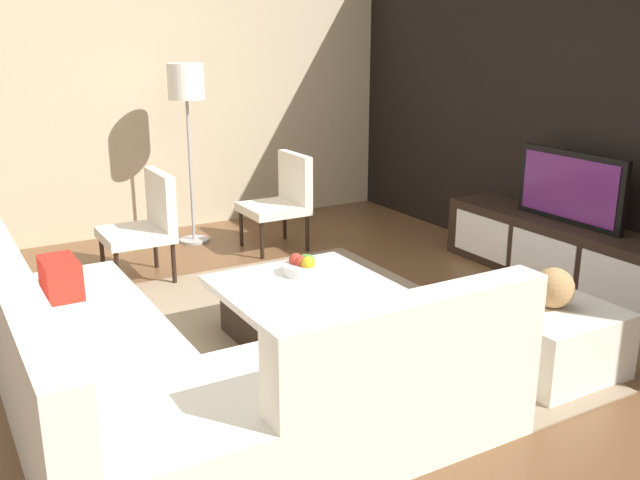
{
  "coord_description": "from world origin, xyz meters",
  "views": [
    {
      "loc": [
        3.63,
        -1.95,
        1.95
      ],
      "look_at": [
        -0.34,
        0.36,
        0.58
      ],
      "focal_mm": 39.55,
      "sensor_mm": 36.0,
      "label": 1
    }
  ],
  "objects_px": {
    "floor_lamp": "(186,92)",
    "ottoman": "(549,338)",
    "decorative_ball": "(554,288)",
    "accent_chair_near": "(147,220)",
    "accent_chair_far": "(283,196)",
    "fruit_bowl": "(304,266)",
    "television": "(570,188)",
    "coffee_table": "(304,310)",
    "sectional_couch": "(186,373)",
    "media_console": "(563,253)"
  },
  "relations": [
    {
      "from": "accent_chair_near",
      "to": "fruit_bowl",
      "type": "relative_size",
      "value": 3.11
    },
    {
      "from": "media_console",
      "to": "coffee_table",
      "type": "relative_size",
      "value": 2.12
    },
    {
      "from": "fruit_bowl",
      "to": "sectional_couch",
      "type": "bearing_deg",
      "value": -54.55
    },
    {
      "from": "television",
      "to": "coffee_table",
      "type": "xyz_separation_m",
      "value": [
        -0.1,
        -2.3,
        -0.58
      ]
    },
    {
      "from": "media_console",
      "to": "television",
      "type": "distance_m",
      "value": 0.53
    },
    {
      "from": "media_console",
      "to": "television",
      "type": "xyz_separation_m",
      "value": [
        -0.0,
        0.0,
        0.53
      ]
    },
    {
      "from": "floor_lamp",
      "to": "ottoman",
      "type": "xyz_separation_m",
      "value": [
        3.59,
        0.88,
        -1.21
      ]
    },
    {
      "from": "accent_chair_near",
      "to": "ottoman",
      "type": "height_order",
      "value": "accent_chair_near"
    },
    {
      "from": "accent_chair_near",
      "to": "accent_chair_far",
      "type": "relative_size",
      "value": 1.0
    },
    {
      "from": "television",
      "to": "sectional_couch",
      "type": "height_order",
      "value": "television"
    },
    {
      "from": "coffee_table",
      "to": "floor_lamp",
      "type": "bearing_deg",
      "value": 176.24
    },
    {
      "from": "decorative_ball",
      "to": "accent_chair_near",
      "type": "bearing_deg",
      "value": -150.81
    },
    {
      "from": "media_console",
      "to": "floor_lamp",
      "type": "bearing_deg",
      "value": -140.44
    },
    {
      "from": "coffee_table",
      "to": "accent_chair_near",
      "type": "relative_size",
      "value": 1.21
    },
    {
      "from": "ottoman",
      "to": "decorative_ball",
      "type": "height_order",
      "value": "decorative_ball"
    },
    {
      "from": "sectional_couch",
      "to": "decorative_ball",
      "type": "height_order",
      "value": "sectional_couch"
    },
    {
      "from": "floor_lamp",
      "to": "media_console",
      "type": "bearing_deg",
      "value": 39.56
    },
    {
      "from": "fruit_bowl",
      "to": "television",
      "type": "bearing_deg",
      "value": 82.75
    },
    {
      "from": "television",
      "to": "sectional_couch",
      "type": "bearing_deg",
      "value": -81.12
    },
    {
      "from": "fruit_bowl",
      "to": "accent_chair_far",
      "type": "distance_m",
      "value": 1.86
    },
    {
      "from": "sectional_couch",
      "to": "coffee_table",
      "type": "xyz_separation_m",
      "value": [
        -0.62,
        1.02,
        -0.09
      ]
    },
    {
      "from": "coffee_table",
      "to": "fruit_bowl",
      "type": "height_order",
      "value": "fruit_bowl"
    },
    {
      "from": "accent_chair_near",
      "to": "decorative_ball",
      "type": "bearing_deg",
      "value": 21.73
    },
    {
      "from": "accent_chair_near",
      "to": "accent_chair_far",
      "type": "xyz_separation_m",
      "value": [
        -0.22,
        1.34,
        -0.0
      ]
    },
    {
      "from": "sectional_couch",
      "to": "coffee_table",
      "type": "distance_m",
      "value": 1.2
    },
    {
      "from": "sectional_couch",
      "to": "accent_chair_near",
      "type": "bearing_deg",
      "value": 167.46
    },
    {
      "from": "fruit_bowl",
      "to": "floor_lamp",
      "type": "bearing_deg",
      "value": 178.38
    },
    {
      "from": "accent_chair_near",
      "to": "floor_lamp",
      "type": "distance_m",
      "value": 1.4
    },
    {
      "from": "floor_lamp",
      "to": "decorative_ball",
      "type": "height_order",
      "value": "floor_lamp"
    },
    {
      "from": "accent_chair_near",
      "to": "fruit_bowl",
      "type": "xyz_separation_m",
      "value": [
        1.49,
        0.61,
        -0.05
      ]
    },
    {
      "from": "ottoman",
      "to": "fruit_bowl",
      "type": "distance_m",
      "value": 1.61
    },
    {
      "from": "media_console",
      "to": "coffee_table",
      "type": "height_order",
      "value": "media_console"
    },
    {
      "from": "television",
      "to": "fruit_bowl",
      "type": "distance_m",
      "value": 2.24
    },
    {
      "from": "television",
      "to": "fruit_bowl",
      "type": "relative_size",
      "value": 3.55
    },
    {
      "from": "media_console",
      "to": "accent_chair_near",
      "type": "xyz_separation_m",
      "value": [
        -1.77,
        -2.81,
        0.24
      ]
    },
    {
      "from": "media_console",
      "to": "sectional_couch",
      "type": "bearing_deg",
      "value": -81.12
    },
    {
      "from": "accent_chair_near",
      "to": "decorative_ball",
      "type": "height_order",
      "value": "accent_chair_near"
    },
    {
      "from": "media_console",
      "to": "floor_lamp",
      "type": "relative_size",
      "value": 1.34
    },
    {
      "from": "accent_chair_near",
      "to": "accent_chair_far",
      "type": "height_order",
      "value": "same"
    },
    {
      "from": "coffee_table",
      "to": "decorative_ball",
      "type": "xyz_separation_m",
      "value": [
        1.11,
        1.04,
        0.32
      ]
    },
    {
      "from": "sectional_couch",
      "to": "fruit_bowl",
      "type": "distance_m",
      "value": 1.38
    },
    {
      "from": "ottoman",
      "to": "accent_chair_far",
      "type": "height_order",
      "value": "accent_chair_far"
    },
    {
      "from": "sectional_couch",
      "to": "ottoman",
      "type": "distance_m",
      "value": 2.12
    },
    {
      "from": "coffee_table",
      "to": "accent_chair_near",
      "type": "height_order",
      "value": "accent_chair_near"
    },
    {
      "from": "television",
      "to": "floor_lamp",
      "type": "height_order",
      "value": "floor_lamp"
    },
    {
      "from": "ottoman",
      "to": "coffee_table",
      "type": "bearing_deg",
      "value": -136.81
    },
    {
      "from": "floor_lamp",
      "to": "ottoman",
      "type": "relative_size",
      "value": 2.38
    },
    {
      "from": "sectional_couch",
      "to": "accent_chair_far",
      "type": "bearing_deg",
      "value": 143.65
    },
    {
      "from": "accent_chair_near",
      "to": "floor_lamp",
      "type": "bearing_deg",
      "value": 132.68
    },
    {
      "from": "floor_lamp",
      "to": "decorative_ball",
      "type": "bearing_deg",
      "value": 13.71
    }
  ]
}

